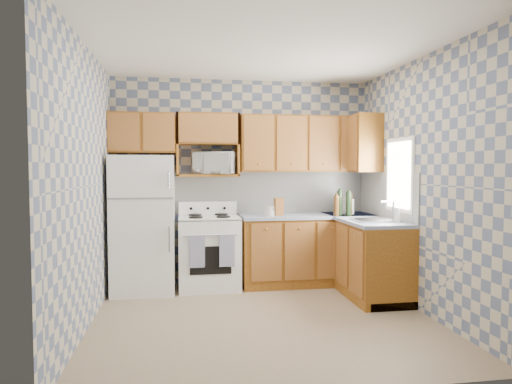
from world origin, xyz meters
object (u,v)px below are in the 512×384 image
(microwave, at_px, (216,163))
(refrigerator, at_px, (144,224))
(electric_kettle, at_px, (348,207))
(stove_body, at_px, (209,253))

(microwave, bearing_deg, refrigerator, -149.40)
(electric_kettle, bearing_deg, refrigerator, -179.63)
(stove_body, xyz_separation_m, electric_kettle, (1.84, -0.01, 0.57))
(stove_body, bearing_deg, electric_kettle, -0.24)
(stove_body, relative_size, microwave, 1.73)
(electric_kettle, bearing_deg, stove_body, 179.76)
(stove_body, bearing_deg, refrigerator, -178.22)
(refrigerator, xyz_separation_m, stove_body, (0.80, 0.03, -0.39))
(stove_body, distance_m, microwave, 1.16)
(refrigerator, xyz_separation_m, microwave, (0.90, 0.17, 0.75))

